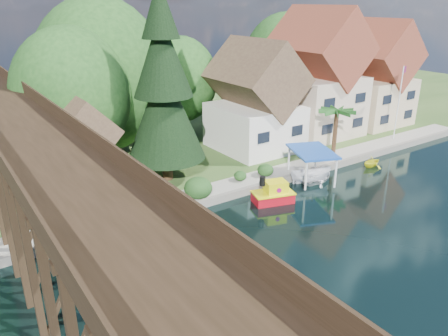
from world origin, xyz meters
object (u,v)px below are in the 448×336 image
(house_center, at_px, (317,81))
(boat_canopy, at_px, (311,169))
(flagpole, at_px, (400,95))
(house_right, at_px, (372,80))
(boat_white_a, at_px, (318,177))
(boat_yellow, at_px, (372,161))
(tugboat, at_px, (273,194))
(shed, at_px, (82,154))
(palm_tree, at_px, (337,113))
(conifer, at_px, (164,89))
(house_left, at_px, (255,104))
(trestle_bridge, at_px, (40,192))

(house_center, height_order, boat_canopy, house_center)
(flagpole, bearing_deg, house_right, 61.52)
(boat_white_a, distance_m, boat_yellow, 6.77)
(flagpole, xyz_separation_m, tugboat, (-20.70, -3.97, -4.69))
(shed, relative_size, boat_canopy, 1.44)
(shed, bearing_deg, boat_white_a, -23.29)
(house_right, bearing_deg, palm_tree, -154.46)
(boat_white_a, bearing_deg, conifer, 52.69)
(tugboat, xyz_separation_m, boat_white_a, (6.06, 1.09, -0.34))
(house_left, height_order, boat_yellow, house_left)
(flagpole, distance_m, boat_white_a, 15.75)
(trestle_bridge, distance_m, house_right, 42.41)
(house_right, relative_size, boat_yellow, 5.59)
(boat_white_a, bearing_deg, palm_tree, -65.75)
(house_right, height_order, palm_tree, house_right)
(trestle_bridge, bearing_deg, house_right, 14.79)
(tugboat, bearing_deg, flagpole, 10.85)
(flagpole, bearing_deg, shed, 171.55)
(house_right, bearing_deg, boat_canopy, -154.26)
(house_center, relative_size, shed, 1.77)
(shed, xyz_separation_m, boat_yellow, (24.68, -8.11, -3.24))
(boat_canopy, bearing_deg, boat_yellow, -3.53)
(flagpole, relative_size, boat_yellow, 3.57)
(boat_canopy, bearing_deg, shed, 155.84)
(boat_canopy, height_order, boat_yellow, boat_canopy)
(house_left, height_order, conifer, conifer)
(house_left, relative_size, boat_canopy, 2.02)
(trestle_bridge, distance_m, boat_yellow, 30.08)
(house_center, height_order, conifer, conifer)
(trestle_bridge, xyz_separation_m, palm_tree, (28.12, 4.67, -0.59))
(shed, distance_m, flagpole, 32.96)
(boat_white_a, height_order, boat_canopy, boat_canopy)
(house_right, distance_m, palm_tree, 14.31)
(tugboat, bearing_deg, palm_tree, 20.24)
(boat_canopy, bearing_deg, boat_white_a, -4.67)
(boat_yellow, bearing_deg, house_right, -50.60)
(house_right, height_order, boat_white_a, house_right)
(house_left, bearing_deg, flagpole, -23.52)
(conifer, bearing_deg, palm_tree, -12.68)
(house_left, height_order, boat_white_a, house_left)
(house_right, distance_m, flagpole, 7.22)
(conifer, bearing_deg, boat_yellow, -21.71)
(house_right, relative_size, palm_tree, 2.55)
(house_left, xyz_separation_m, boat_white_a, (-0.08, -9.22, -4.78))
(house_center, height_order, flagpole, house_center)
(trestle_bridge, xyz_separation_m, boat_white_a, (22.92, 1.61, -4.99))
(tugboat, distance_m, boat_yellow, 12.84)
(palm_tree, bearing_deg, house_center, 59.74)
(trestle_bridge, xyz_separation_m, house_right, (41.00, 10.83, 0.43))
(conifer, xyz_separation_m, tugboat, (5.15, -7.85, -7.52))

